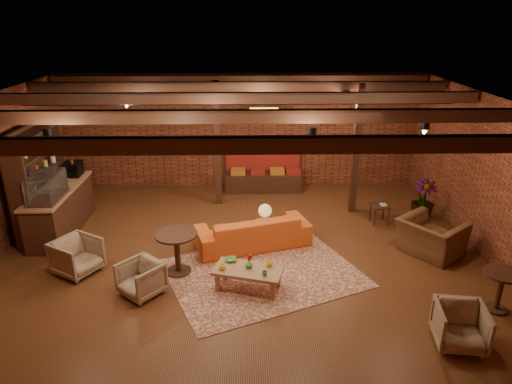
{
  "coord_description": "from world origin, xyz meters",
  "views": [
    {
      "loc": [
        0.14,
        -8.6,
        4.68
      ],
      "look_at": [
        0.33,
        0.2,
        1.24
      ],
      "focal_mm": 32.0,
      "sensor_mm": 36.0,
      "label": 1
    }
  ],
  "objects_px": {
    "armchair_a": "(77,255)",
    "round_table_right": "(501,285)",
    "coffee_table": "(248,271)",
    "armchair_b": "(141,277)",
    "armchair_right": "(432,231)",
    "side_table_book": "(380,206)",
    "sofa": "(253,231)",
    "round_table_left": "(177,246)",
    "armchair_far": "(461,324)",
    "plant_tall": "(429,161)",
    "side_table_lamp": "(265,214)"
  },
  "relations": [
    {
      "from": "armchair_a",
      "to": "round_table_right",
      "type": "bearing_deg",
      "value": -68.81
    },
    {
      "from": "coffee_table",
      "to": "armchair_b",
      "type": "relative_size",
      "value": 1.96
    },
    {
      "from": "armchair_right",
      "to": "round_table_right",
      "type": "distance_m",
      "value": 2.0
    },
    {
      "from": "armchair_b",
      "to": "side_table_book",
      "type": "relative_size",
      "value": 1.42
    },
    {
      "from": "sofa",
      "to": "round_table_left",
      "type": "relative_size",
      "value": 2.87
    },
    {
      "from": "round_table_left",
      "to": "armchair_right",
      "type": "bearing_deg",
      "value": 6.97
    },
    {
      "from": "armchair_right",
      "to": "coffee_table",
      "type": "bearing_deg",
      "value": 70.56
    },
    {
      "from": "sofa",
      "to": "side_table_book",
      "type": "height_order",
      "value": "sofa"
    },
    {
      "from": "sofa",
      "to": "armchair_b",
      "type": "bearing_deg",
      "value": 24.65
    },
    {
      "from": "round_table_right",
      "to": "round_table_left",
      "type": "bearing_deg",
      "value": 166.53
    },
    {
      "from": "sofa",
      "to": "armchair_far",
      "type": "height_order",
      "value": "armchair_far"
    },
    {
      "from": "armchair_right",
      "to": "plant_tall",
      "type": "xyz_separation_m",
      "value": [
        0.46,
        1.74,
        0.98
      ]
    },
    {
      "from": "armchair_a",
      "to": "side_table_book",
      "type": "height_order",
      "value": "armchair_a"
    },
    {
      "from": "round_table_right",
      "to": "armchair_far",
      "type": "bearing_deg",
      "value": -140.48
    },
    {
      "from": "coffee_table",
      "to": "round_table_left",
      "type": "bearing_deg",
      "value": 155.77
    },
    {
      "from": "round_table_left",
      "to": "side_table_book",
      "type": "xyz_separation_m",
      "value": [
        4.49,
        2.14,
        -0.14
      ]
    },
    {
      "from": "round_table_right",
      "to": "side_table_book",
      "type": "bearing_deg",
      "value": 106.88
    },
    {
      "from": "side_table_book",
      "to": "armchair_far",
      "type": "relative_size",
      "value": 0.67
    },
    {
      "from": "round_table_left",
      "to": "armchair_b",
      "type": "xyz_separation_m",
      "value": [
        -0.55,
        -0.73,
        -0.22
      ]
    },
    {
      "from": "armchair_right",
      "to": "plant_tall",
      "type": "relative_size",
      "value": 0.39
    },
    {
      "from": "round_table_left",
      "to": "round_table_right",
      "type": "relative_size",
      "value": 1.16
    },
    {
      "from": "plant_tall",
      "to": "armchair_b",
      "type": "bearing_deg",
      "value": -153.32
    },
    {
      "from": "side_table_book",
      "to": "plant_tall",
      "type": "xyz_separation_m",
      "value": [
        1.1,
        0.22,
        1.06
      ]
    },
    {
      "from": "round_table_left",
      "to": "plant_tall",
      "type": "bearing_deg",
      "value": 22.89
    },
    {
      "from": "plant_tall",
      "to": "side_table_lamp",
      "type": "bearing_deg",
      "value": -163.35
    },
    {
      "from": "armchair_far",
      "to": "round_table_right",
      "type": "bearing_deg",
      "value": 48.47
    },
    {
      "from": "armchair_far",
      "to": "plant_tall",
      "type": "bearing_deg",
      "value": 85.55
    },
    {
      "from": "side_table_lamp",
      "to": "round_table_left",
      "type": "relative_size",
      "value": 1.08
    },
    {
      "from": "armchair_right",
      "to": "round_table_right",
      "type": "xyz_separation_m",
      "value": [
        0.41,
        -1.96,
        -0.03
      ]
    },
    {
      "from": "side_table_book",
      "to": "armchair_right",
      "type": "bearing_deg",
      "value": -66.88
    },
    {
      "from": "armchair_b",
      "to": "armchair_far",
      "type": "xyz_separation_m",
      "value": [
        5.07,
        -1.46,
        0.02
      ]
    },
    {
      "from": "sofa",
      "to": "side_table_book",
      "type": "xyz_separation_m",
      "value": [
        3.04,
        1.07,
        0.08
      ]
    },
    {
      "from": "coffee_table",
      "to": "armchair_far",
      "type": "height_order",
      "value": "armchair_far"
    },
    {
      "from": "round_table_right",
      "to": "plant_tall",
      "type": "bearing_deg",
      "value": 89.22
    },
    {
      "from": "armchair_a",
      "to": "armchair_b",
      "type": "bearing_deg",
      "value": -87.49
    },
    {
      "from": "round_table_left",
      "to": "armchair_b",
      "type": "height_order",
      "value": "round_table_left"
    },
    {
      "from": "armchair_a",
      "to": "plant_tall",
      "type": "distance_m",
      "value": 7.96
    },
    {
      "from": "round_table_left",
      "to": "side_table_book",
      "type": "relative_size",
      "value": 1.73
    },
    {
      "from": "round_table_left",
      "to": "side_table_book",
      "type": "height_order",
      "value": "round_table_left"
    },
    {
      "from": "armchair_b",
      "to": "armchair_right",
      "type": "distance_m",
      "value": 5.85
    },
    {
      "from": "coffee_table",
      "to": "side_table_book",
      "type": "height_order",
      "value": "coffee_table"
    },
    {
      "from": "armchair_b",
      "to": "armchair_right",
      "type": "height_order",
      "value": "armchair_right"
    },
    {
      "from": "sofa",
      "to": "side_table_lamp",
      "type": "bearing_deg",
      "value": -171.15
    },
    {
      "from": "round_table_left",
      "to": "side_table_book",
      "type": "distance_m",
      "value": 4.98
    },
    {
      "from": "side_table_lamp",
      "to": "armchair_right",
      "type": "bearing_deg",
      "value": -9.6
    },
    {
      "from": "coffee_table",
      "to": "side_table_lamp",
      "type": "xyz_separation_m",
      "value": [
        0.38,
        1.81,
        0.31
      ]
    },
    {
      "from": "armchair_b",
      "to": "side_table_book",
      "type": "distance_m",
      "value": 5.8
    },
    {
      "from": "sofa",
      "to": "side_table_lamp",
      "type": "xyz_separation_m",
      "value": [
        0.27,
        0.13,
        0.34
      ]
    },
    {
      "from": "armchair_b",
      "to": "coffee_table",
      "type": "bearing_deg",
      "value": 44.47
    },
    {
      "from": "armchair_b",
      "to": "plant_tall",
      "type": "xyz_separation_m",
      "value": [
        6.15,
        3.09,
        1.15
      ]
    }
  ]
}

